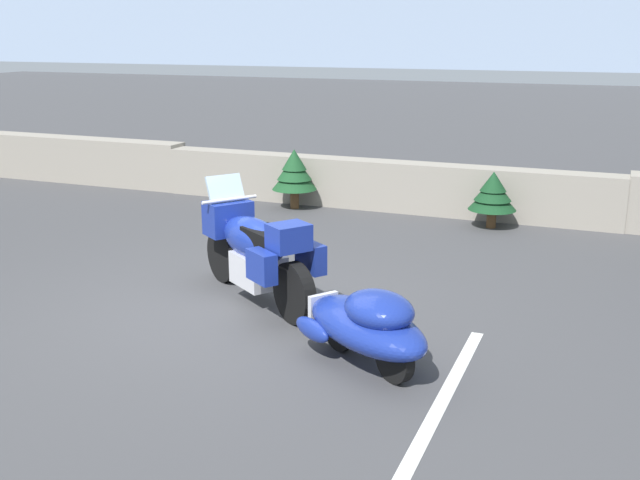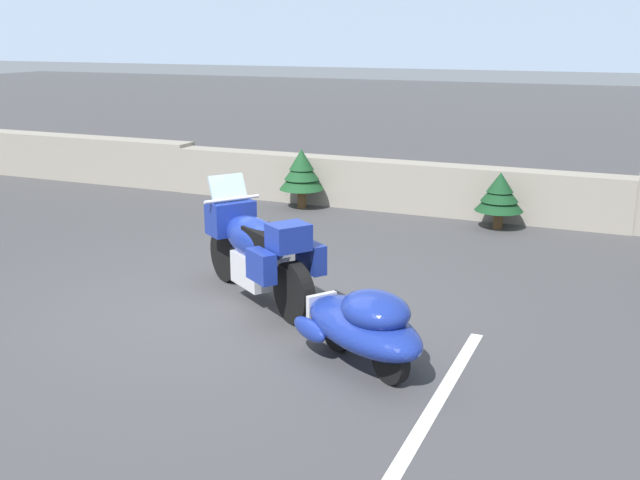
# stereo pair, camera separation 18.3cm
# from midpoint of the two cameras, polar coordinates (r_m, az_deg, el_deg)

# --- Properties ---
(ground_plane) EXTENTS (80.00, 80.00, 0.00)m
(ground_plane) POSITION_cam_midpoint_polar(r_m,az_deg,el_deg) (8.46, -7.30, -5.15)
(ground_plane) COLOR #424244
(stone_guard_wall) EXTENTS (24.00, 0.58, 0.91)m
(stone_guard_wall) POSITION_cam_midpoint_polar(r_m,az_deg,el_deg) (13.01, 4.68, 4.24)
(stone_guard_wall) COLOR gray
(stone_guard_wall) RESTS_ON ground
(touring_motorcycle) EXTENTS (1.98, 1.53, 1.33)m
(touring_motorcycle) POSITION_cam_midpoint_polar(r_m,az_deg,el_deg) (8.49, -5.51, -0.58)
(touring_motorcycle) COLOR black
(touring_motorcycle) RESTS_ON ground
(car_shaped_trailer) EXTENTS (2.01, 1.56, 0.76)m
(car_shaped_trailer) POSITION_cam_midpoint_polar(r_m,az_deg,el_deg) (6.87, 2.81, -6.32)
(car_shaped_trailer) COLOR black
(car_shaped_trailer) RESTS_ON ground
(pine_sapling_near) EXTENTS (0.77, 0.77, 1.03)m
(pine_sapling_near) POSITION_cam_midpoint_polar(r_m,az_deg,el_deg) (13.00, -2.36, 5.19)
(pine_sapling_near) COLOR brown
(pine_sapling_near) RESTS_ON ground
(pine_sapling_farther) EXTENTS (0.74, 0.74, 0.89)m
(pine_sapling_farther) POSITION_cam_midpoint_polar(r_m,az_deg,el_deg) (11.96, 12.50, 3.50)
(pine_sapling_farther) COLOR brown
(pine_sapling_farther) RESTS_ON ground
(parking_stripe_marker) EXTENTS (0.12, 3.60, 0.01)m
(parking_stripe_marker) POSITION_cam_midpoint_polar(r_m,az_deg,el_deg) (6.27, 7.90, -12.83)
(parking_stripe_marker) COLOR silver
(parking_stripe_marker) RESTS_ON ground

